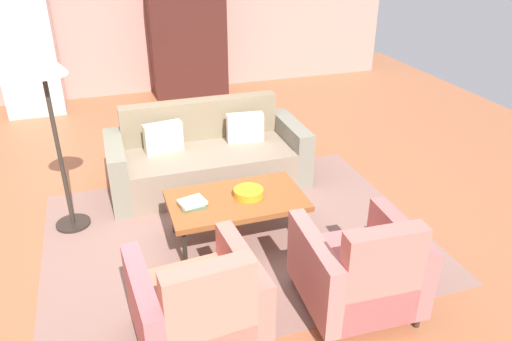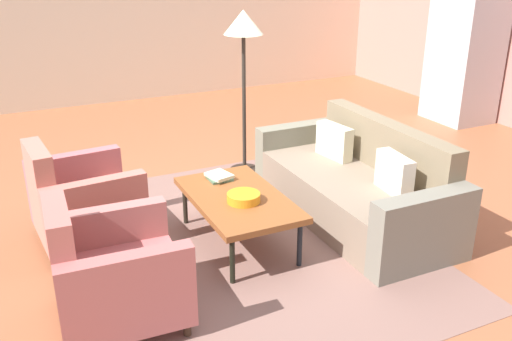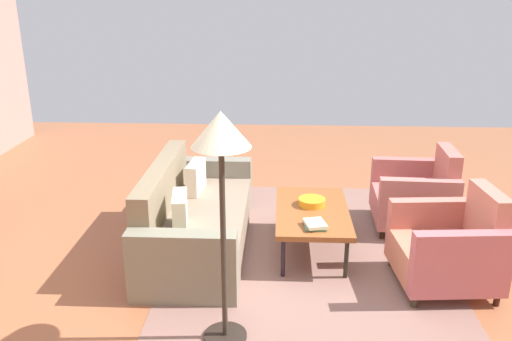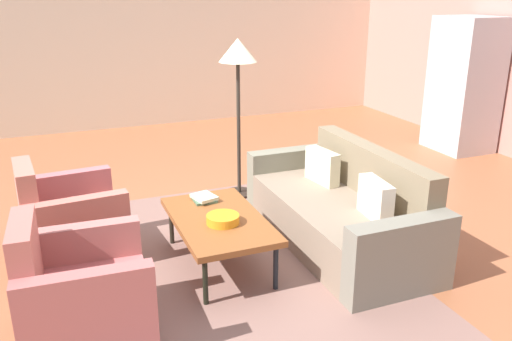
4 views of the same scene
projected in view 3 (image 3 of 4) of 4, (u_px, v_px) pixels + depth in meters
name	position (u px, v px, depth m)	size (l,w,h in m)	color
ground_plane	(270.00, 273.00, 4.84)	(10.97, 10.97, 0.00)	#9E5C3A
area_rug	(306.00, 249.00, 5.28)	(3.40, 2.60, 0.01)	#846056
couch	(191.00, 220.00, 5.24)	(2.10, 0.90, 0.86)	#826F5C
coffee_table	(312.00, 213.00, 5.15)	(1.20, 0.70, 0.43)	black
armchair_left	(452.00, 249.00, 4.56)	(0.86, 0.86, 0.88)	#302B1D
armchair_right	(419.00, 197.00, 5.68)	(0.84, 0.84, 0.88)	black
fruit_bowl	(312.00, 202.00, 5.24)	(0.27, 0.27, 0.07)	orange
book_stack	(315.00, 225.00, 4.76)	(0.25, 0.22, 0.05)	#496B52
floor_lamp	(221.00, 152.00, 3.48)	(0.40, 0.40, 1.72)	black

